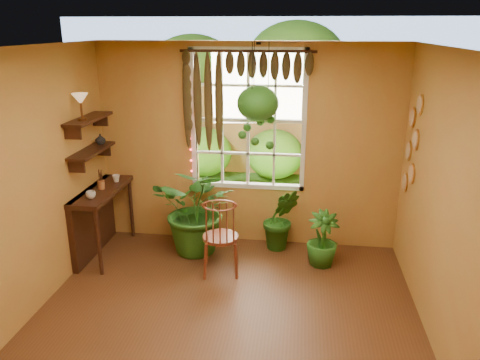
# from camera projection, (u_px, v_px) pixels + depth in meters

# --- Properties ---
(floor) EXTENTS (4.50, 4.50, 0.00)m
(floor) POSITION_uv_depth(u_px,v_px,m) (219.00, 340.00, 4.50)
(floor) COLOR #5A3019
(floor) RESTS_ON ground
(ceiling) EXTENTS (4.50, 4.50, 0.00)m
(ceiling) POSITION_uv_depth(u_px,v_px,m) (215.00, 50.00, 3.65)
(ceiling) COLOR white
(ceiling) RESTS_ON wall_back
(wall_back) EXTENTS (4.00, 0.00, 4.00)m
(wall_back) POSITION_uv_depth(u_px,v_px,m) (248.00, 147.00, 6.19)
(wall_back) COLOR #B88F3E
(wall_back) RESTS_ON floor
(wall_left) EXTENTS (0.00, 4.50, 4.50)m
(wall_left) POSITION_uv_depth(u_px,v_px,m) (5.00, 199.00, 4.33)
(wall_left) COLOR #B88F3E
(wall_left) RESTS_ON floor
(wall_right) EXTENTS (0.00, 4.50, 4.50)m
(wall_right) POSITION_uv_depth(u_px,v_px,m) (458.00, 222.00, 3.82)
(wall_right) COLOR #B88F3E
(wall_right) RESTS_ON floor
(window) EXTENTS (1.52, 0.10, 1.86)m
(window) POSITION_uv_depth(u_px,v_px,m) (248.00, 120.00, 6.11)
(window) COLOR white
(window) RESTS_ON wall_back
(valance_vine) EXTENTS (1.70, 0.12, 1.10)m
(valance_vine) POSITION_uv_depth(u_px,v_px,m) (240.00, 76.00, 5.83)
(valance_vine) COLOR #3A1A0F
(valance_vine) RESTS_ON window
(string_lights) EXTENTS (0.03, 0.03, 1.54)m
(string_lights) POSITION_uv_depth(u_px,v_px,m) (190.00, 116.00, 6.11)
(string_lights) COLOR #FF2633
(string_lights) RESTS_ON window
(wall_plates) EXTENTS (0.04, 0.32, 1.10)m
(wall_plates) POSITION_uv_depth(u_px,v_px,m) (412.00, 145.00, 5.45)
(wall_plates) COLOR #FDF1CF
(wall_plates) RESTS_ON wall_right
(counter_ledge) EXTENTS (0.40, 1.20, 0.90)m
(counter_ledge) POSITION_uv_depth(u_px,v_px,m) (96.00, 214.00, 6.07)
(counter_ledge) COLOR #3A1A0F
(counter_ledge) RESTS_ON floor
(shelf_lower) EXTENTS (0.25, 0.90, 0.04)m
(shelf_lower) POSITION_uv_depth(u_px,v_px,m) (92.00, 151.00, 5.80)
(shelf_lower) COLOR #3A1A0F
(shelf_lower) RESTS_ON wall_left
(shelf_upper) EXTENTS (0.25, 0.90, 0.04)m
(shelf_upper) POSITION_uv_depth(u_px,v_px,m) (89.00, 119.00, 5.68)
(shelf_upper) COLOR #3A1A0F
(shelf_upper) RESTS_ON wall_left
(backyard) EXTENTS (14.00, 10.00, 12.00)m
(backyard) POSITION_uv_depth(u_px,v_px,m) (282.00, 100.00, 10.53)
(backyard) COLOR #275217
(backyard) RESTS_ON ground
(windsor_chair) EXTENTS (0.50, 0.52, 1.16)m
(windsor_chair) POSITION_uv_depth(u_px,v_px,m) (221.00, 247.00, 5.64)
(windsor_chair) COLOR brown
(windsor_chair) RESTS_ON floor
(potted_plant_left) EXTENTS (1.27, 1.16, 1.22)m
(potted_plant_left) POSITION_uv_depth(u_px,v_px,m) (199.00, 209.00, 6.08)
(potted_plant_left) COLOR #1C5516
(potted_plant_left) RESTS_ON floor
(potted_plant_mid) EXTENTS (0.53, 0.45, 0.86)m
(potted_plant_mid) POSITION_uv_depth(u_px,v_px,m) (281.00, 219.00, 6.22)
(potted_plant_mid) COLOR #1C5516
(potted_plant_mid) RESTS_ON floor
(potted_plant_right) EXTENTS (0.49, 0.49, 0.70)m
(potted_plant_right) POSITION_uv_depth(u_px,v_px,m) (322.00, 239.00, 5.82)
(potted_plant_right) COLOR #1C5516
(potted_plant_right) RESTS_ON floor
(hanging_basket) EXTENTS (0.51, 0.51, 1.30)m
(hanging_basket) POSITION_uv_depth(u_px,v_px,m) (258.00, 107.00, 5.74)
(hanging_basket) COLOR black
(hanging_basket) RESTS_ON ceiling
(cup_a) EXTENTS (0.15, 0.15, 0.09)m
(cup_a) POSITION_uv_depth(u_px,v_px,m) (91.00, 195.00, 5.61)
(cup_a) COLOR silver
(cup_a) RESTS_ON counter_ledge
(cup_b) EXTENTS (0.12, 0.12, 0.09)m
(cup_b) POSITION_uv_depth(u_px,v_px,m) (116.00, 178.00, 6.21)
(cup_b) COLOR beige
(cup_b) RESTS_ON counter_ledge
(brush_jar) EXTENTS (0.09, 0.09, 0.33)m
(brush_jar) POSITION_uv_depth(u_px,v_px,m) (101.00, 179.00, 5.92)
(brush_jar) COLOR #96532B
(brush_jar) RESTS_ON counter_ledge
(shelf_vase) EXTENTS (0.15, 0.15, 0.14)m
(shelf_vase) POSITION_uv_depth(u_px,v_px,m) (100.00, 139.00, 6.02)
(shelf_vase) COLOR #B2AD99
(shelf_vase) RESTS_ON shelf_lower
(tiffany_lamp) EXTENTS (0.19, 0.19, 0.32)m
(tiffany_lamp) POSITION_uv_depth(u_px,v_px,m) (80.00, 101.00, 5.42)
(tiffany_lamp) COLOR #563218
(tiffany_lamp) RESTS_ON shelf_upper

